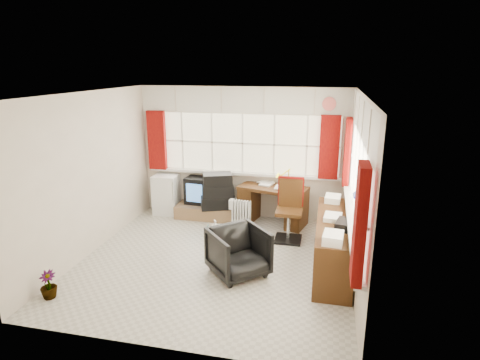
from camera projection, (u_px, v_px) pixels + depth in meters
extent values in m
plane|color=beige|center=(215.00, 261.00, 6.10)|extent=(4.00, 4.00, 0.00)
plane|color=beige|center=(243.00, 154.00, 7.63)|extent=(4.00, 0.00, 4.00)
plane|color=beige|center=(157.00, 239.00, 3.88)|extent=(4.00, 0.00, 4.00)
plane|color=beige|center=(89.00, 174.00, 6.17)|extent=(0.00, 4.00, 4.00)
plane|color=beige|center=(358.00, 192.00, 5.34)|extent=(0.00, 4.00, 4.00)
plane|color=white|center=(212.00, 94.00, 5.41)|extent=(4.00, 4.00, 0.00)
plane|color=#F9EEC5|center=(243.00, 143.00, 7.56)|extent=(3.60, 0.00, 3.60)
cube|color=white|center=(242.00, 174.00, 7.68)|extent=(3.70, 0.12, 0.05)
cube|color=white|center=(182.00, 141.00, 7.80)|extent=(0.03, 0.02, 1.10)
cube|color=white|center=(212.00, 142.00, 7.67)|extent=(0.03, 0.02, 1.10)
cube|color=white|center=(243.00, 143.00, 7.55)|extent=(0.03, 0.02, 1.10)
cube|color=white|center=(274.00, 145.00, 7.42)|extent=(0.03, 0.02, 1.10)
cube|color=white|center=(307.00, 146.00, 7.30)|extent=(0.03, 0.02, 1.10)
plane|color=#F9EEC5|center=(358.00, 177.00, 5.29)|extent=(0.00, 3.60, 3.60)
cube|color=white|center=(351.00, 218.00, 5.46)|extent=(0.12, 3.70, 0.05)
cube|color=white|center=(364.00, 207.00, 4.16)|extent=(0.02, 0.03, 1.10)
cube|color=white|center=(360.00, 190.00, 4.73)|extent=(0.02, 0.03, 1.10)
cube|color=white|center=(357.00, 177.00, 5.29)|extent=(0.02, 0.03, 1.10)
cube|color=white|center=(355.00, 166.00, 5.85)|extent=(0.02, 0.03, 1.10)
cube|color=white|center=(353.00, 157.00, 6.41)|extent=(0.02, 0.03, 1.10)
cube|color=maroon|center=(157.00, 140.00, 7.83)|extent=(0.35, 0.10, 1.15)
cube|color=maroon|center=(329.00, 148.00, 7.15)|extent=(0.35, 0.10, 1.15)
cube|color=maroon|center=(347.00, 152.00, 6.80)|extent=(0.10, 0.35, 1.15)
cube|color=maroon|center=(360.00, 224.00, 3.71)|extent=(0.10, 0.35, 1.15)
cube|color=silver|center=(243.00, 100.00, 7.32)|extent=(3.95, 0.08, 0.48)
cube|color=silver|center=(361.00, 116.00, 5.07)|extent=(0.08, 3.95, 0.48)
cube|color=#4D2C12|center=(273.00, 188.00, 7.40)|extent=(1.34, 0.90, 0.06)
cube|color=#4D2C12|center=(250.00, 202.00, 7.71)|extent=(0.41, 0.60, 0.65)
cube|color=#4D2C12|center=(297.00, 210.00, 7.29)|extent=(0.41, 0.60, 0.65)
cube|color=white|center=(273.00, 186.00, 7.39)|extent=(0.27, 0.33, 0.02)
cube|color=white|center=(273.00, 186.00, 7.39)|extent=(0.27, 0.33, 0.02)
cube|color=white|center=(273.00, 186.00, 7.39)|extent=(0.27, 0.33, 0.02)
cube|color=white|center=(273.00, 186.00, 7.39)|extent=(0.27, 0.33, 0.02)
cube|color=white|center=(273.00, 185.00, 7.39)|extent=(0.27, 0.33, 0.02)
cylinder|color=#FDF10A|center=(288.00, 188.00, 7.29)|extent=(0.09, 0.09, 0.02)
cylinder|color=#FDF10A|center=(289.00, 179.00, 7.24)|extent=(0.02, 0.02, 0.34)
cone|color=#FDF10A|center=(289.00, 172.00, 7.20)|extent=(0.16, 0.15, 0.14)
cube|color=black|center=(288.00, 239.00, 6.82)|extent=(0.45, 0.45, 0.04)
cylinder|color=silver|center=(289.00, 226.00, 6.75)|extent=(0.06, 0.06, 0.51)
cube|color=#4D2C12|center=(289.00, 212.00, 6.68)|extent=(0.44, 0.42, 0.06)
cube|color=#4D2C12|center=(291.00, 192.00, 6.81)|extent=(0.39, 0.05, 0.49)
cube|color=maroon|center=(291.00, 191.00, 6.81)|extent=(0.43, 0.06, 0.51)
imported|color=black|center=(238.00, 252.00, 5.63)|extent=(1.04, 1.04, 0.68)
cube|color=white|center=(241.00, 226.00, 7.33)|extent=(0.37, 0.19, 0.07)
cube|color=white|center=(233.00, 212.00, 7.31)|extent=(0.04, 0.11, 0.46)
cube|color=white|center=(236.00, 212.00, 7.29)|extent=(0.04, 0.11, 0.46)
cube|color=white|center=(239.00, 212.00, 7.27)|extent=(0.04, 0.11, 0.46)
cube|color=white|center=(241.00, 213.00, 7.25)|extent=(0.04, 0.11, 0.46)
cube|color=white|center=(244.00, 213.00, 7.23)|extent=(0.04, 0.11, 0.46)
cube|color=white|center=(247.00, 213.00, 7.22)|extent=(0.04, 0.11, 0.46)
cube|color=white|center=(250.00, 214.00, 7.20)|extent=(0.04, 0.11, 0.46)
cube|color=#4D2C12|center=(333.00, 244.00, 5.82)|extent=(0.50, 2.00, 0.75)
cube|color=white|center=(333.00, 239.00, 4.96)|extent=(0.24, 0.32, 0.10)
cube|color=white|center=(333.00, 216.00, 5.71)|extent=(0.24, 0.32, 0.10)
cube|color=white|center=(333.00, 198.00, 6.46)|extent=(0.24, 0.32, 0.10)
cube|color=black|center=(346.00, 225.00, 5.38)|extent=(0.32, 0.38, 0.11)
cube|color=#916A48|center=(212.00, 212.00, 7.79)|extent=(1.40, 0.50, 0.25)
cube|color=black|center=(203.00, 189.00, 7.90)|extent=(0.62, 0.58, 0.52)
cube|color=#457DC4|center=(197.00, 193.00, 7.66)|extent=(0.44, 0.06, 0.36)
cube|color=black|center=(218.00, 202.00, 7.63)|extent=(0.74, 0.61, 0.23)
cube|color=black|center=(218.00, 190.00, 7.57)|extent=(0.69, 0.57, 0.22)
cube|color=black|center=(217.00, 179.00, 7.51)|extent=(0.63, 0.53, 0.21)
cube|color=white|center=(167.00, 194.00, 7.99)|extent=(0.49, 0.49, 0.79)
cube|color=silver|center=(173.00, 193.00, 7.71)|extent=(0.02, 0.02, 0.42)
imported|color=white|center=(215.00, 229.00, 6.86)|extent=(0.18, 0.18, 0.33)
imported|color=#88CBBE|center=(208.00, 229.00, 7.03)|extent=(0.09, 0.09, 0.19)
imported|color=black|center=(48.00, 285.00, 5.09)|extent=(0.23, 0.23, 0.37)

